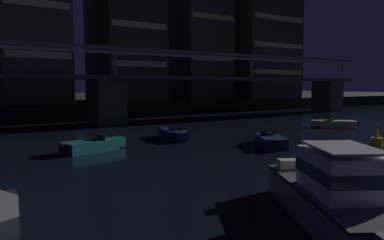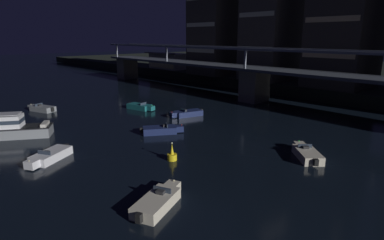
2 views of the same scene
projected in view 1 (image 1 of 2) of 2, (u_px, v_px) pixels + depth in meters
name	position (u px, v px, depth m)	size (l,w,h in m)	color
far_riverbank	(32.00, 101.00, 87.78)	(240.00, 80.00, 2.20)	black
river_bridge	(107.00, 88.00, 47.44)	(92.00, 6.40, 9.38)	#605B51
tower_central	(124.00, 11.00, 63.01)	(9.97, 12.11, 30.23)	#38332D
tower_east_tall	(195.00, 1.00, 73.24)	(10.04, 12.64, 37.86)	#423D38
tower_east_low	(258.00, 34.00, 78.38)	(13.93, 12.12, 26.48)	#38332D
cabin_cruiser_near_left	(338.00, 195.00, 13.13)	(6.40, 8.92, 2.79)	gray
speedboat_near_center	(174.00, 134.00, 34.52)	(2.72, 5.19, 1.16)	#19234C
speedboat_near_right	(270.00, 141.00, 30.29)	(3.65, 4.85, 1.16)	#19234C
speedboat_mid_center	(335.00, 124.00, 43.40)	(4.49, 4.28, 1.16)	beige
speedboat_far_left	(93.00, 146.00, 27.81)	(5.19, 2.72, 1.16)	#196066
channel_buoy	(377.00, 139.00, 30.71)	(0.90, 0.90, 1.76)	yellow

